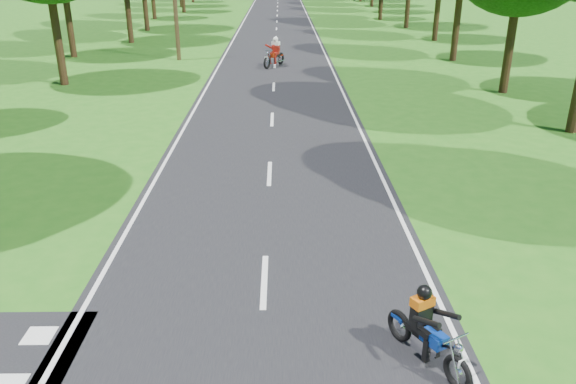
{
  "coord_description": "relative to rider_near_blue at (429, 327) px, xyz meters",
  "views": [
    {
      "loc": [
        0.35,
        -7.61,
        5.99
      ],
      "look_at": [
        0.5,
        4.0,
        1.1
      ],
      "focal_mm": 35.0,
      "sensor_mm": 36.0,
      "label": 1
    }
  ],
  "objects": [
    {
      "name": "ground",
      "position": [
        -2.63,
        0.44,
        -0.68
      ],
      "size": [
        160.0,
        160.0,
        0.0
      ],
      "primitive_type": "plane",
      "color": "#246116",
      "rests_on": "ground"
    },
    {
      "name": "main_road",
      "position": [
        -2.63,
        50.44,
        -0.67
      ],
      "size": [
        7.0,
        140.0,
        0.02
      ],
      "primitive_type": "cube",
      "color": "black",
      "rests_on": "ground"
    },
    {
      "name": "road_markings",
      "position": [
        -2.77,
        48.57,
        -0.66
      ],
      "size": [
        7.4,
        140.0,
        0.01
      ],
      "color": "silver",
      "rests_on": "main_road"
    },
    {
      "name": "rider_near_blue",
      "position": [
        0.0,
        0.0,
        0.0
      ],
      "size": [
        1.23,
        1.64,
        1.32
      ],
      "primitive_type": null,
      "rotation": [
        0.0,
        0.0,
        0.51
      ],
      "color": "#0D3396",
      "rests_on": "main_road"
    },
    {
      "name": "rider_far_red",
      "position": [
        -2.67,
        25.98,
        0.18
      ],
      "size": [
        1.53,
        2.09,
        1.68
      ],
      "primitive_type": null,
      "rotation": [
        0.0,
        0.0,
        -0.49
      ],
      "color": "#95230B",
      "rests_on": "main_road"
    }
  ]
}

